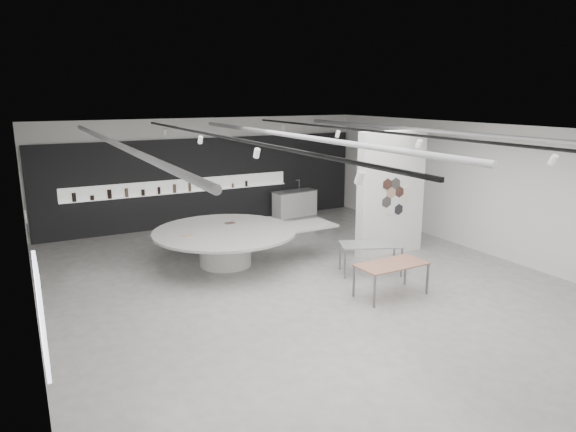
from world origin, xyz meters
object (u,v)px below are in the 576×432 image
partition_column (391,193)px  kitchen_counter (295,203)px  display_island (228,242)px  sample_table_stone (371,246)px  sample_table_wood (392,266)px

partition_column → kitchen_counter: 5.66m
display_island → sample_table_stone: display_island is taller
sample_table_wood → sample_table_stone: size_ratio=0.97×
sample_table_wood → partition_column: bearing=51.9°
display_island → kitchen_counter: (4.45, 4.32, -0.16)m
sample_table_stone → sample_table_wood: bearing=-109.0°
sample_table_stone → partition_column: bearing=37.3°
sample_table_wood → sample_table_stone: 1.56m
partition_column → sample_table_stone: 2.28m
sample_table_stone → display_island: bearing=141.4°
display_island → sample_table_wood: bearing=-59.0°
partition_column → display_island: 4.91m
partition_column → kitchen_counter: (-0.17, 5.51, -1.30)m
kitchen_counter → display_island: bearing=-142.0°
sample_table_stone → kitchen_counter: (1.43, 6.73, -0.24)m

